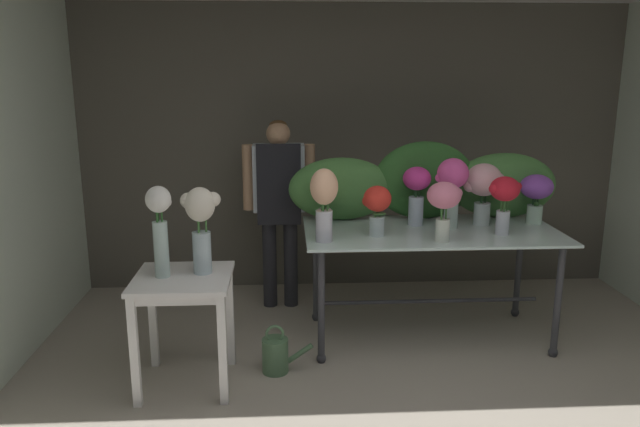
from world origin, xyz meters
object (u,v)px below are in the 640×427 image
Objects in this scene: vase_violet_tulips at (536,192)px; vase_rosy_peonies at (444,201)px; vase_fuchsia_snapdragons at (452,183)px; vase_white_roses_tall at (160,227)px; vase_blush_dahlias at (484,185)px; florist at (279,194)px; vase_crimson_carnations at (504,197)px; watering_can at (276,355)px; vase_magenta_anemones at (417,190)px; vase_peach_lilies at (324,199)px; side_table_white at (183,293)px; vase_cream_lisianthus_tall at (201,222)px; display_table_glass at (430,246)px; vase_sunset_freesia at (325,193)px; vase_scarlet_hydrangea at (377,205)px.

vase_violet_tulips is 0.95m from vase_rosy_peonies.
vase_white_roses_tall is (-2.01, -0.66, -0.14)m from vase_fuchsia_snapdragons.
vase_rosy_peonies is 0.88× the size of vase_blush_dahlias.
florist is 3.81× the size of vase_crimson_carnations.
florist is at bearing 88.85° from watering_can.
vase_peach_lilies is at bearing -150.26° from vase_magenta_anemones.
side_table_white is at bearing -160.81° from vase_fuchsia_snapdragons.
display_table_glass is at bearing 18.98° from vase_cream_lisianthus_tall.
vase_fuchsia_snapdragons is at bearing -171.38° from vase_violet_tulips.
vase_white_roses_tall reaches higher than vase_sunset_freesia.
vase_rosy_peonies is (0.44, -0.17, 0.06)m from vase_scarlet_hydrangea.
side_table_white is at bearing -159.98° from vase_scarlet_hydrangea.
vase_blush_dahlias is 2.15m from vase_cream_lisianthus_tall.
vase_magenta_anemones is at bearing 40.11° from vase_scarlet_hydrangea.
vase_scarlet_hydrangea is (-0.59, -0.18, -0.13)m from vase_fuchsia_snapdragons.
vase_cream_lisianthus_tall is (0.24, 0.06, 0.01)m from vase_white_roses_tall.
vase_fuchsia_snapdragons is 0.28m from vase_magenta_anemones.
vase_blush_dahlias reaches higher than vase_cream_lisianthus_tall.
vase_crimson_carnations is at bearing -28.58° from vase_magenta_anemones.
vase_fuchsia_snapdragons is at bearing 17.32° from vase_scarlet_hydrangea.
vase_blush_dahlias is at bearing 101.08° from vase_crimson_carnations.
vase_violet_tulips is 2.31m from watering_can.
vase_blush_dahlias reaches higher than vase_white_roses_tall.
vase_peach_lilies reaches higher than vase_white_roses_tall.
vase_fuchsia_snapdragons is at bearing -23.99° from vase_magenta_anemones.
vase_white_roses_tall is (-1.05, -0.35, -0.09)m from vase_peach_lilies.
vase_crimson_carnations is at bearing 11.66° from side_table_white.
vase_sunset_freesia is at bearing 144.57° from vase_scarlet_hydrangea.
side_table_white is 0.47m from vase_cream_lisianthus_tall.
vase_rosy_peonies is (0.82, -0.05, -0.02)m from vase_peach_lilies.
vase_peach_lilies is at bearing 18.55° from vase_white_roses_tall.
vase_white_roses_tall is 1.19m from watering_can.
vase_white_roses_tall is (-1.07, -0.73, -0.05)m from vase_sunset_freesia.
vase_sunset_freesia is (-0.79, 0.43, -0.02)m from vase_rosy_peonies.
vase_white_roses_tall is at bearing -118.45° from florist.
vase_rosy_peonies is (-0.48, -0.15, 0.00)m from vase_crimson_carnations.
display_table_glass is at bearing -32.42° from florist.
florist is 4.45× the size of vase_scarlet_hydrangea.
vase_fuchsia_snapdragons is at bearing -161.22° from vase_blush_dahlias.
side_table_white is 1.46m from vase_scarlet_hydrangea.
vase_scarlet_hydrangea is at bearing -50.92° from florist.
florist is (0.61, 1.34, 0.37)m from side_table_white.
vase_scarlet_hydrangea is (-1.27, -0.29, -0.02)m from vase_violet_tulips.
vase_violet_tulips is 0.93m from vase_magenta_anemones.
vase_blush_dahlias reaches higher than vase_violet_tulips.
vase_fuchsia_snapdragons is at bearing 17.61° from vase_peach_lilies.
display_table_glass is 1.37m from florist.
side_table_white is at bearing -160.86° from vase_blush_dahlias.
vase_violet_tulips reaches higher than display_table_glass.
vase_rosy_peonies is (0.09, -0.46, 0.01)m from vase_magenta_anemones.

